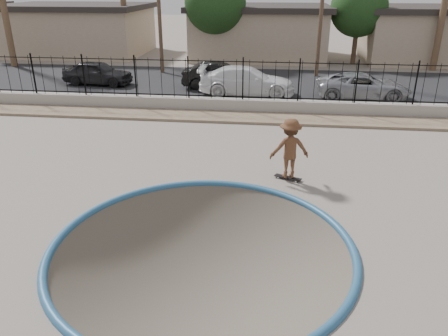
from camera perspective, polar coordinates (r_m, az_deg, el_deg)
ground at (r=22.38m, az=2.72°, el=5.81°), size 120.00×120.00×2.20m
bowl_pit at (r=10.13m, az=-2.84°, el=-10.35°), size 6.84×6.84×1.80m
coping_ring at (r=10.13m, az=-2.84°, el=-10.35°), size 7.04×7.04×0.20m
rock_strip at (r=19.38m, az=2.15°, el=6.61°), size 42.00×1.60×0.11m
retaining_wall at (r=20.36m, az=2.42°, el=8.15°), size 42.00×0.45×0.60m
fence at (r=20.09m, az=2.48°, el=11.45°), size 40.00×0.04×1.80m
street at (r=26.93m, az=3.58°, el=11.25°), size 90.00×8.00×0.04m
house_west at (r=39.59m, az=-18.64°, el=16.86°), size 11.60×8.60×3.90m
house_center at (r=36.02m, az=4.64°, el=17.41°), size 10.60×8.60×3.90m
house_east at (r=38.10m, az=27.01°, el=15.40°), size 12.60×8.60×3.90m
street_tree_left at (r=32.65m, az=-1.15°, el=20.77°), size 4.32×4.32×6.36m
street_tree_mid at (r=33.80m, az=17.20°, el=19.31°), size 3.96×3.96×5.83m
skater at (r=13.18m, az=8.55°, el=2.15°), size 1.30×0.91×1.83m
skateboard at (r=13.50m, az=8.34°, el=-1.23°), size 0.86×0.51×0.07m
car_a at (r=26.84m, az=-16.18°, el=11.87°), size 4.11×1.97×1.35m
car_b at (r=24.99m, az=-0.53°, el=12.01°), size 4.31×1.83×1.38m
car_c at (r=23.40m, az=2.98°, el=11.30°), size 5.05×2.12×1.46m
car_d at (r=23.65m, az=17.72°, el=10.16°), size 4.64×2.15×1.29m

